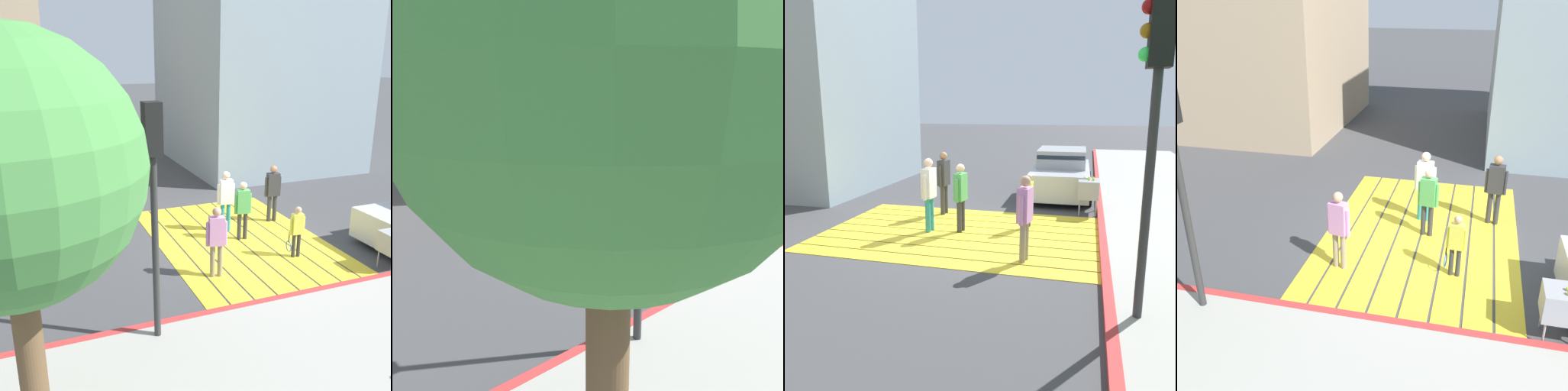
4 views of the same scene
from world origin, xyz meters
TOP-DOWN VIEW (x-y plane):
  - ground_plane at (0.00, 0.00)m, footprint 120.00×120.00m
  - crosswalk_stripes at (0.00, -0.00)m, footprint 6.40×4.35m
  - curb_painted at (-3.25, 0.00)m, footprint 0.16×40.00m
  - building_far_south at (8.50, -4.87)m, footprint 8.00×7.03m
  - car_parked_near_curb at (-2.00, -4.96)m, footprint 2.04×4.33m
  - traffic_light_corner at (-3.58, 3.38)m, footprint 0.39×0.28m
  - street_tree at (-4.97, 5.43)m, footprint 3.20×3.20m
  - tennis_ball_cart at (-2.90, -2.72)m, footprint 0.56×0.80m
  - pedestrian_adult_lead at (-1.73, 1.43)m, footprint 0.28×0.49m
  - pedestrian_adult_trailing at (0.03, -0.12)m, footprint 0.26×0.48m
  - pedestrian_adult_side at (0.97, -1.59)m, footprint 0.27×0.51m
  - pedestrian_teen_behind at (0.76, 0.05)m, footprint 0.26×0.51m
  - pedestrian_child_with_racket at (-1.48, -0.86)m, footprint 0.29×0.41m

SIDE VIEW (x-z plane):
  - ground_plane at x=0.00m, z-range 0.00..0.00m
  - crosswalk_stripes at x=0.00m, z-range 0.00..0.01m
  - curb_painted at x=-3.25m, z-range 0.00..0.13m
  - tennis_ball_cart at x=-2.90m, z-range 0.19..1.21m
  - car_parked_near_curb at x=-2.00m, z-range -0.05..1.52m
  - pedestrian_child_with_racket at x=-1.48m, z-range 0.09..1.42m
  - pedestrian_adult_trailing at x=0.03m, z-range 0.13..1.78m
  - pedestrian_adult_lead at x=-1.73m, z-range 0.14..1.83m
  - pedestrian_adult_side at x=0.97m, z-range 0.14..1.89m
  - pedestrian_teen_behind at x=0.76m, z-range 0.15..1.91m
  - traffic_light_corner at x=-3.58m, z-range 0.92..5.16m
  - street_tree at x=-4.97m, z-range 0.97..6.29m
  - building_far_south at x=8.50m, z-range 0.00..8.49m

